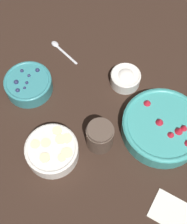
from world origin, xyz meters
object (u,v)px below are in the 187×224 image
(bowl_blueberries, at_px, (28,84))
(bowl_bananas, at_px, (52,150))
(bowl_strawberries, at_px, (163,126))
(jar_chocolate, at_px, (100,137))
(bowl_cream, at_px, (126,78))

(bowl_blueberries, height_order, bowl_bananas, bowl_blueberries)
(bowl_strawberries, relative_size, jar_chocolate, 2.59)
(bowl_cream, height_order, jar_chocolate, jar_chocolate)
(bowl_bananas, bearing_deg, bowl_cream, -110.50)
(bowl_bananas, distance_m, jar_chocolate, 0.15)
(bowl_cream, bearing_deg, bowl_strawberries, 140.68)
(bowl_bananas, height_order, bowl_cream, bowl_bananas)
(bowl_bananas, distance_m, bowl_cream, 0.35)
(bowl_strawberries, distance_m, bowl_blueberries, 0.46)
(bowl_strawberries, relative_size, bowl_blueberries, 1.60)
(bowl_blueberries, bearing_deg, bowl_cream, -154.58)
(bowl_strawberries, distance_m, bowl_bananas, 0.35)
(bowl_strawberries, height_order, bowl_cream, bowl_strawberries)
(bowl_blueberries, relative_size, bowl_bananas, 0.99)
(bowl_bananas, relative_size, bowl_cream, 1.56)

